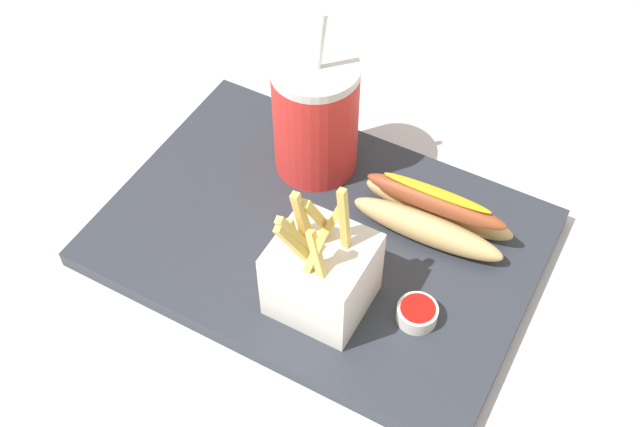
{
  "coord_description": "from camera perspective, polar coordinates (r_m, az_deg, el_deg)",
  "views": [
    {
      "loc": [
        0.24,
        -0.45,
        0.67
      ],
      "look_at": [
        0.0,
        0.0,
        0.05
      ],
      "focal_mm": 43.9,
      "sensor_mm": 36.0,
      "label": 1
    }
  ],
  "objects": [
    {
      "name": "hot_dog_1",
      "position": [
        0.81,
        8.24,
        -0.08
      ],
      "size": [
        0.17,
        0.06,
        0.06
      ],
      "color": "#DBB775",
      "rests_on": "food_tray"
    },
    {
      "name": "ground_plane",
      "position": [
        0.85,
        0.0,
        -2.59
      ],
      "size": [
        2.4,
        2.4,
        0.02
      ],
      "primitive_type": "cube",
      "color": "silver"
    },
    {
      "name": "fries_basket",
      "position": [
        0.73,
        0.11,
        -4.36
      ],
      "size": [
        0.09,
        0.08,
        0.16
      ],
      "color": "white",
      "rests_on": "food_tray"
    },
    {
      "name": "ketchup_cup_1",
      "position": [
        0.76,
        7.1,
        -7.18
      ],
      "size": [
        0.04,
        0.04,
        0.02
      ],
      "color": "white",
      "rests_on": "food_tray"
    },
    {
      "name": "soda_cup",
      "position": [
        0.84,
        -0.32,
        7.05
      ],
      "size": [
        0.09,
        0.09,
        0.21
      ],
      "color": "red",
      "rests_on": "food_tray"
    },
    {
      "name": "food_tray",
      "position": [
        0.83,
        0.0,
        -1.76
      ],
      "size": [
        0.44,
        0.31,
        0.02
      ],
      "primitive_type": "cube",
      "color": "#2D333D",
      "rests_on": "ground_plane"
    }
  ]
}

